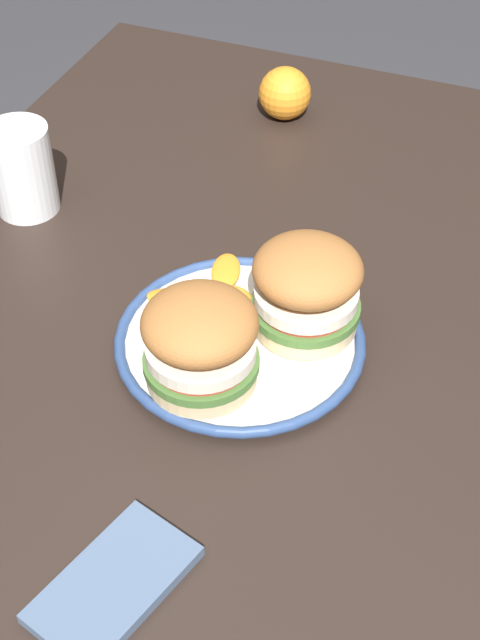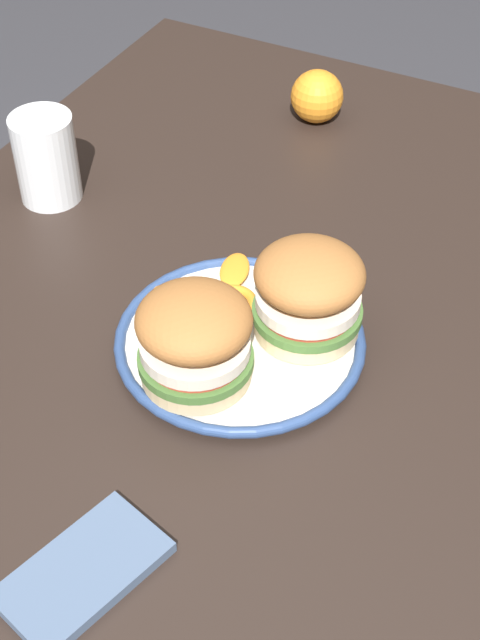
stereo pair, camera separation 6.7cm
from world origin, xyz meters
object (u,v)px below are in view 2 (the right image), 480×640
(dinner_plate, at_px, (240,341))
(dining_table, at_px, (228,393))
(whole_orange, at_px, (317,96))
(drinking_glass, at_px, (47,164))
(sandwich_half_left, at_px, (309,291))
(sandwich_half_right, at_px, (195,338))

(dinner_plate, bearing_deg, dining_table, 49.57)
(dining_table, bearing_deg, whole_orange, 10.98)
(drinking_glass, height_order, whole_orange, drinking_glass)
(drinking_glass, relative_size, whole_orange, 1.54)
(sandwich_half_left, bearing_deg, dining_table, 102.83)
(dinner_plate, relative_size, sandwich_half_right, 1.89)
(dinner_plate, relative_size, sandwich_half_left, 1.70)
(sandwich_half_left, distance_m, sandwich_half_right, 0.13)
(dining_table, distance_m, drinking_glass, 0.36)
(sandwich_half_left, distance_m, drinking_glass, 0.40)
(dinner_plate, distance_m, whole_orange, 0.46)
(sandwich_half_left, height_order, drinking_glass, sandwich_half_left)
(sandwich_half_left, bearing_deg, dinner_plate, 126.73)
(sandwich_half_right, bearing_deg, dinner_plate, -11.24)
(dining_table, relative_size, dinner_plate, 4.57)
(sandwich_half_left, height_order, sandwich_half_right, same)
(dining_table, relative_size, whole_orange, 16.52)
(drinking_glass, distance_m, whole_orange, 0.39)
(dinner_plate, bearing_deg, sandwich_half_right, 168.76)
(dinner_plate, relative_size, drinking_glass, 2.35)
(sandwich_half_left, bearing_deg, drinking_glass, 76.86)
(dining_table, distance_m, whole_orange, 0.46)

